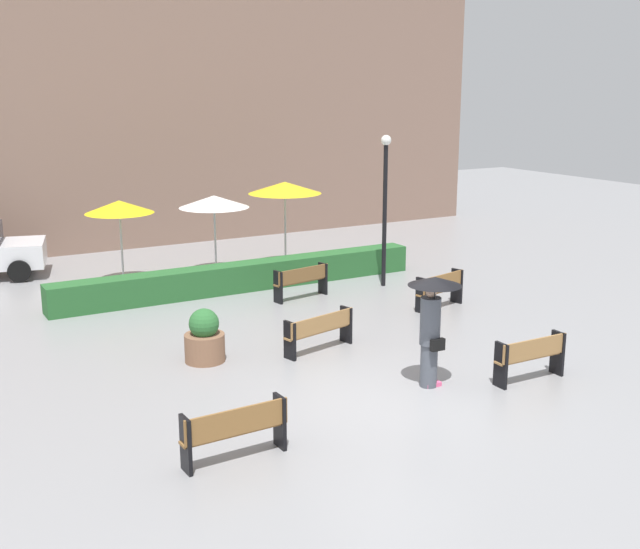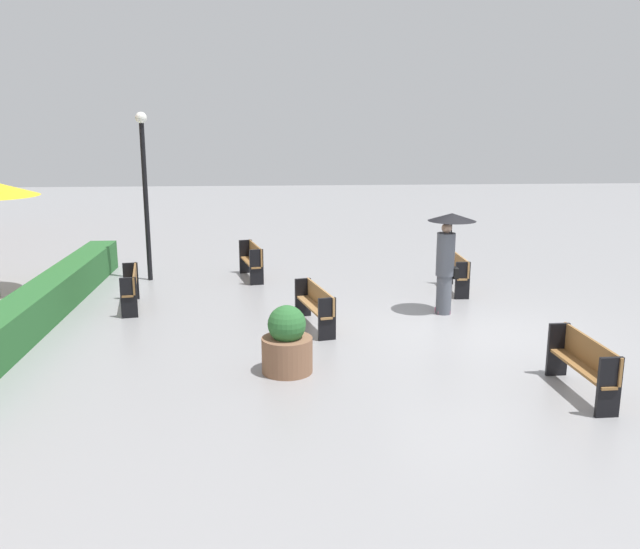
# 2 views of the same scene
# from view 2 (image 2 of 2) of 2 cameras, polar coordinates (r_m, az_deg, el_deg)

# --- Properties ---
(ground_plane) EXTENTS (60.00, 60.00, 0.00)m
(ground_plane) POSITION_cam_2_polar(r_m,az_deg,el_deg) (13.51, 12.17, -4.31)
(ground_plane) COLOR gray
(bench_far_right) EXTENTS (1.55, 0.66, 0.89)m
(bench_far_right) POSITION_cam_2_polar(r_m,az_deg,el_deg) (17.11, -5.83, 1.36)
(bench_far_right) COLOR olive
(bench_far_right) RESTS_ON ground
(bench_mid_center) EXTENTS (1.76, 0.71, 0.81)m
(bench_mid_center) POSITION_cam_2_polar(r_m,az_deg,el_deg) (12.97, -0.35, -2.50)
(bench_mid_center) COLOR #9E7242
(bench_mid_center) RESTS_ON ground
(bench_near_right) EXTENTS (1.56, 0.35, 0.86)m
(bench_near_right) POSITION_cam_2_polar(r_m,az_deg,el_deg) (16.05, 11.58, 0.38)
(bench_near_right) COLOR #9E7242
(bench_near_right) RESTS_ON ground
(bench_back_row) EXTENTS (1.64, 0.59, 0.85)m
(bench_back_row) POSITION_cam_2_polar(r_m,az_deg,el_deg) (14.87, -15.87, -0.88)
(bench_back_row) COLOR brown
(bench_back_row) RESTS_ON ground
(bench_near_left) EXTENTS (1.68, 0.38, 0.86)m
(bench_near_left) POSITION_cam_2_polar(r_m,az_deg,el_deg) (10.56, 21.72, -6.96)
(bench_near_left) COLOR olive
(bench_near_left) RESTS_ON ground
(pedestrian_with_umbrella) EXTENTS (0.99, 0.99, 2.13)m
(pedestrian_with_umbrella) POSITION_cam_2_polar(r_m,az_deg,el_deg) (13.96, 10.91, 2.15)
(pedestrian_with_umbrella) COLOR #4C515B
(pedestrian_with_umbrella) RESTS_ON ground
(planter_pot) EXTENTS (0.82, 0.82, 1.11)m
(planter_pot) POSITION_cam_2_polar(r_m,az_deg,el_deg) (10.71, -2.84, -5.93)
(planter_pot) COLOR brown
(planter_pot) RESTS_ON ground
(lamp_post) EXTENTS (0.28, 0.28, 4.18)m
(lamp_post) POSITION_cam_2_polar(r_m,az_deg,el_deg) (17.14, -14.80, 7.85)
(lamp_post) COLOR black
(lamp_post) RESTS_ON ground
(hedge_strip) EXTENTS (10.48, 0.70, 0.75)m
(hedge_strip) POSITION_cam_2_polar(r_m,az_deg,el_deg) (14.41, -22.86, -2.41)
(hedge_strip) COLOR #28602D
(hedge_strip) RESTS_ON ground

